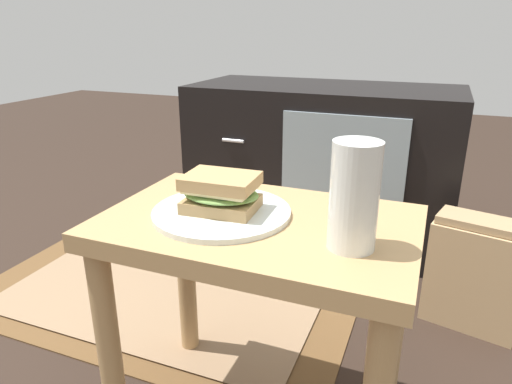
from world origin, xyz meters
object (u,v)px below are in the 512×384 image
(sandwich_front, at_px, (221,193))
(tv_cabinet, at_px, (322,163))
(paper_bag, at_px, (476,273))
(plate, at_px, (222,212))
(beer_glass, at_px, (354,199))

(sandwich_front, bearing_deg, tv_cabinet, 92.65)
(tv_cabinet, relative_size, sandwich_front, 6.66)
(tv_cabinet, relative_size, paper_bag, 3.06)
(plate, bearing_deg, beer_glass, -9.85)
(plate, distance_m, paper_bag, 0.79)
(beer_glass, bearing_deg, sandwich_front, 170.15)
(plate, xyz_separation_m, sandwich_front, (-0.00, -0.00, 0.04))
(tv_cabinet, height_order, beer_glass, beer_glass)
(sandwich_front, bearing_deg, paper_bag, 47.54)
(sandwich_front, distance_m, paper_bag, 0.81)
(plate, distance_m, beer_glass, 0.26)
(sandwich_front, height_order, beer_glass, beer_glass)
(sandwich_front, bearing_deg, plate, 3.58)
(plate, height_order, sandwich_front, sandwich_front)
(tv_cabinet, distance_m, paper_bag, 0.69)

